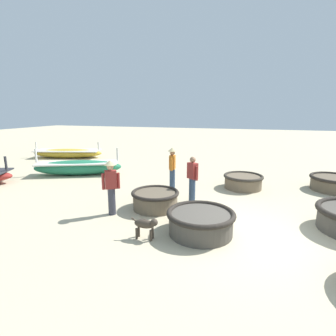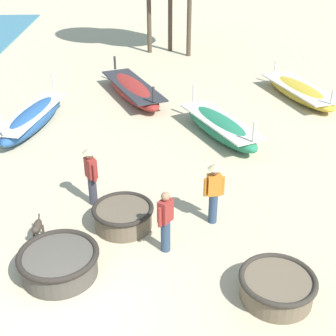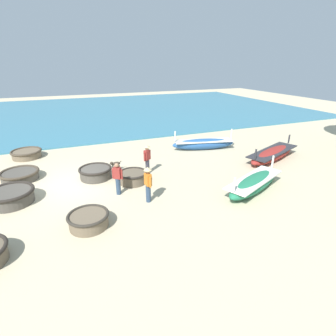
{
  "view_description": "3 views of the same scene",
  "coord_description": "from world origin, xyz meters",
  "px_view_note": "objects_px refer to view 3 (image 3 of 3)",
  "views": [
    {
      "loc": [
        -6.42,
        0.09,
        3.08
      ],
      "look_at": [
        2.39,
        2.93,
        1.04
      ],
      "focal_mm": 28.0,
      "sensor_mm": 36.0,
      "label": 1
    },
    {
      "loc": [
        1.77,
        -6.65,
        6.9
      ],
      "look_at": [
        2.18,
        4.35,
        0.85
      ],
      "focal_mm": 50.0,
      "sensor_mm": 36.0,
      "label": 2
    },
    {
      "loc": [
        13.15,
        -0.05,
        5.85
      ],
      "look_at": [
        2.11,
        4.44,
        0.98
      ],
      "focal_mm": 28.0,
      "sensor_mm": 36.0,
      "label": 3
    }
  ],
  "objects_px": {
    "coracle_far_right": "(20,175)",
    "coracle_front_left": "(89,220)",
    "coracle_tilted": "(96,172)",
    "long_boat_white_hull": "(273,154)",
    "dog": "(115,164)",
    "fisherman_with_hat": "(118,178)",
    "fisherman_hauling": "(148,182)",
    "fisherman_standing_right": "(147,157)",
    "coracle_weathered": "(133,177)",
    "long_boat_blue_hull": "(254,183)",
    "coracle_center": "(27,154)",
    "coracle_far_left": "(11,196)",
    "long_boat_red_hull": "(203,144)"
  },
  "relations": [
    {
      "from": "long_boat_blue_hull",
      "to": "fisherman_hauling",
      "type": "height_order",
      "value": "fisherman_hauling"
    },
    {
      "from": "coracle_front_left",
      "to": "long_boat_blue_hull",
      "type": "height_order",
      "value": "long_boat_blue_hull"
    },
    {
      "from": "coracle_front_left",
      "to": "dog",
      "type": "relative_size",
      "value": 2.29
    },
    {
      "from": "coracle_center",
      "to": "fisherman_standing_right",
      "type": "xyz_separation_m",
      "value": [
        5.43,
        6.51,
        0.68
      ]
    },
    {
      "from": "coracle_center",
      "to": "long_boat_white_hull",
      "type": "xyz_separation_m",
      "value": [
        6.25,
        14.65,
        0.06
      ]
    },
    {
      "from": "coracle_front_left",
      "to": "fisherman_with_hat",
      "type": "relative_size",
      "value": 1.0
    },
    {
      "from": "coracle_far_left",
      "to": "coracle_tilted",
      "type": "xyz_separation_m",
      "value": [
        -1.34,
        3.84,
        -0.02
      ]
    },
    {
      "from": "fisherman_with_hat",
      "to": "long_boat_blue_hull",
      "type": "bearing_deg",
      "value": 71.26
    },
    {
      "from": "fisherman_hauling",
      "to": "fisherman_with_hat",
      "type": "xyz_separation_m",
      "value": [
        -1.22,
        -1.08,
        -0.12
      ]
    },
    {
      "from": "coracle_far_left",
      "to": "long_boat_red_hull",
      "type": "bearing_deg",
      "value": 107.01
    },
    {
      "from": "coracle_center",
      "to": "long_boat_red_hull",
      "type": "height_order",
      "value": "long_boat_red_hull"
    },
    {
      "from": "coracle_tilted",
      "to": "fisherman_hauling",
      "type": "distance_m",
      "value": 4.02
    },
    {
      "from": "coracle_far_left",
      "to": "long_boat_blue_hull",
      "type": "relative_size",
      "value": 0.47
    },
    {
      "from": "fisherman_with_hat",
      "to": "coracle_tilted",
      "type": "bearing_deg",
      "value": -162.11
    },
    {
      "from": "long_boat_blue_hull",
      "to": "fisherman_hauling",
      "type": "relative_size",
      "value": 2.54
    },
    {
      "from": "coracle_tilted",
      "to": "coracle_front_left",
      "type": "xyz_separation_m",
      "value": [
        4.49,
        -0.87,
        -0.03
      ]
    },
    {
      "from": "fisherman_hauling",
      "to": "fisherman_with_hat",
      "type": "relative_size",
      "value": 1.06
    },
    {
      "from": "coracle_far_right",
      "to": "long_boat_blue_hull",
      "type": "relative_size",
      "value": 0.46
    },
    {
      "from": "coracle_center",
      "to": "coracle_far_right",
      "type": "distance_m",
      "value": 3.69
    },
    {
      "from": "fisherman_standing_right",
      "to": "fisherman_hauling",
      "type": "bearing_deg",
      "value": -17.28
    },
    {
      "from": "coracle_tilted",
      "to": "long_boat_white_hull",
      "type": "xyz_separation_m",
      "value": [
        1.26,
        10.93,
        0.02
      ]
    },
    {
      "from": "coracle_far_left",
      "to": "coracle_front_left",
      "type": "distance_m",
      "value": 4.33
    },
    {
      "from": "coracle_front_left",
      "to": "dog",
      "type": "xyz_separation_m",
      "value": [
        -5.19,
        2.07,
        0.07
      ]
    },
    {
      "from": "coracle_front_left",
      "to": "long_boat_red_hull",
      "type": "height_order",
      "value": "long_boat_red_hull"
    },
    {
      "from": "long_boat_red_hull",
      "to": "coracle_front_left",
      "type": "bearing_deg",
      "value": -52.31
    },
    {
      "from": "dog",
      "to": "fisherman_hauling",
      "type": "bearing_deg",
      "value": 8.41
    },
    {
      "from": "coracle_far_left",
      "to": "long_boat_red_hull",
      "type": "relative_size",
      "value": 0.44
    },
    {
      "from": "dog",
      "to": "long_boat_white_hull",
      "type": "bearing_deg",
      "value": 78.61
    },
    {
      "from": "coracle_front_left",
      "to": "fisherman_hauling",
      "type": "bearing_deg",
      "value": 109.75
    },
    {
      "from": "coracle_weathered",
      "to": "long_boat_blue_hull",
      "type": "distance_m",
      "value": 6.05
    },
    {
      "from": "fisherman_with_hat",
      "to": "coracle_front_left",
      "type": "bearing_deg",
      "value": -36.39
    },
    {
      "from": "coracle_far_right",
      "to": "coracle_front_left",
      "type": "distance_m",
      "value": 6.47
    },
    {
      "from": "coracle_far_left",
      "to": "coracle_tilted",
      "type": "bearing_deg",
      "value": 109.28
    },
    {
      "from": "fisherman_with_hat",
      "to": "coracle_far_left",
      "type": "bearing_deg",
      "value": -101.8
    },
    {
      "from": "coracle_weathered",
      "to": "fisherman_with_hat",
      "type": "height_order",
      "value": "fisherman_with_hat"
    },
    {
      "from": "coracle_center",
      "to": "coracle_weathered",
      "type": "relative_size",
      "value": 1.23
    },
    {
      "from": "coracle_far_left",
      "to": "fisherman_with_hat",
      "type": "relative_size",
      "value": 1.28
    },
    {
      "from": "coracle_far_right",
      "to": "fisherman_standing_right",
      "type": "bearing_deg",
      "value": 75.12
    },
    {
      "from": "fisherman_standing_right",
      "to": "fisherman_with_hat",
      "type": "relative_size",
      "value": 1.06
    },
    {
      "from": "coracle_weathered",
      "to": "long_boat_white_hull",
      "type": "distance_m",
      "value": 9.22
    },
    {
      "from": "coracle_far_right",
      "to": "coracle_front_left",
      "type": "relative_size",
      "value": 1.25
    },
    {
      "from": "long_boat_red_hull",
      "to": "fisherman_hauling",
      "type": "relative_size",
      "value": 2.73
    },
    {
      "from": "coracle_far_left",
      "to": "fisherman_with_hat",
      "type": "xyz_separation_m",
      "value": [
        0.96,
        4.59,
        0.49
      ]
    },
    {
      "from": "coracle_far_right",
      "to": "coracle_center",
      "type": "bearing_deg",
      "value": 179.51
    },
    {
      "from": "dog",
      "to": "fisherman_standing_right",
      "type": "bearing_deg",
      "value": 54.32
    },
    {
      "from": "coracle_weathered",
      "to": "long_boat_white_hull",
      "type": "height_order",
      "value": "long_boat_white_hull"
    },
    {
      "from": "coracle_center",
      "to": "long_boat_red_hull",
      "type": "distance_m",
      "value": 11.87
    },
    {
      "from": "coracle_far_left",
      "to": "coracle_far_right",
      "type": "bearing_deg",
      "value": 178.09
    },
    {
      "from": "fisherman_standing_right",
      "to": "fisherman_with_hat",
      "type": "bearing_deg",
      "value": -47.59
    },
    {
      "from": "dog",
      "to": "fisherman_with_hat",
      "type": "bearing_deg",
      "value": -8.71
    }
  ]
}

